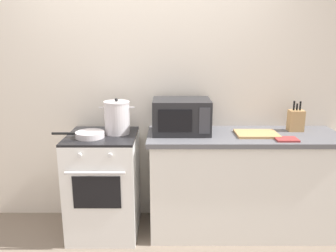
{
  "coord_description": "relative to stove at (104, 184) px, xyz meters",
  "views": [
    {
      "loc": [
        0.23,
        -2.24,
        1.71
      ],
      "look_at": [
        0.23,
        0.6,
        1.0
      ],
      "focal_mm": 36.32,
      "sensor_mm": 36.0,
      "label": 1
    }
  ],
  "objects": [
    {
      "name": "cutting_board",
      "position": [
        1.35,
        0.0,
        0.47
      ],
      "size": [
        0.36,
        0.26,
        0.02
      ],
      "primitive_type": "cube",
      "color": "tan",
      "rests_on": "countertop_right"
    },
    {
      "name": "lower_cabinet_right",
      "position": [
        1.25,
        0.02,
        -0.02
      ],
      "size": [
        1.64,
        0.56,
        0.88
      ],
      "primitive_type": "cube",
      "color": "white",
      "rests_on": "ground_plane"
    },
    {
      "name": "back_wall",
      "position": [
        0.65,
        0.37,
        0.79
      ],
      "size": [
        4.4,
        0.1,
        2.5
      ],
      "primitive_type": "cube",
      "color": "silver",
      "rests_on": "ground_plane"
    },
    {
      "name": "stove",
      "position": [
        0.0,
        0.0,
        0.0
      ],
      "size": [
        0.6,
        0.64,
        0.92
      ],
      "color": "white",
      "rests_on": "ground_plane"
    },
    {
      "name": "frying_pan",
      "position": [
        -0.09,
        -0.08,
        0.48
      ],
      "size": [
        0.44,
        0.24,
        0.05
      ],
      "color": "silver",
      "rests_on": "stove"
    },
    {
      "name": "countertop_right",
      "position": [
        1.25,
        0.02,
        0.44
      ],
      "size": [
        1.7,
        0.6,
        0.04
      ],
      "primitive_type": "cube",
      "color": "#59595E",
      "rests_on": "lower_cabinet_right"
    },
    {
      "name": "knife_block",
      "position": [
        1.73,
        0.14,
        0.56
      ],
      "size": [
        0.13,
        0.1,
        0.28
      ],
      "color": "tan",
      "rests_on": "countertop_right"
    },
    {
      "name": "oven_mitt",
      "position": [
        1.55,
        -0.16,
        0.47
      ],
      "size": [
        0.18,
        0.14,
        0.02
      ],
      "primitive_type": "cube",
      "color": "#993333",
      "rests_on": "countertop_right"
    },
    {
      "name": "stock_pot",
      "position": [
        0.13,
        0.06,
        0.6
      ],
      "size": [
        0.31,
        0.23,
        0.31
      ],
      "color": "silver",
      "rests_on": "stove"
    },
    {
      "name": "microwave",
      "position": [
        0.7,
        0.08,
        0.61
      ],
      "size": [
        0.5,
        0.37,
        0.3
      ],
      "color": "#232326",
      "rests_on": "countertop_right"
    }
  ]
}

